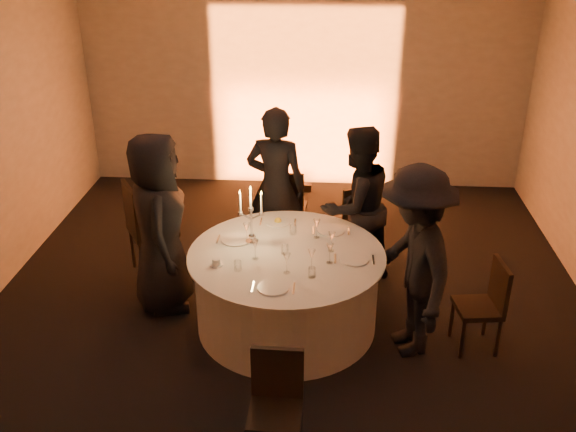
# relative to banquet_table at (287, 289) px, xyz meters

# --- Properties ---
(floor) EXTENTS (7.00, 7.00, 0.00)m
(floor) POSITION_rel_banquet_table_xyz_m (0.00, 0.00, -0.38)
(floor) COLOR black
(floor) RESTS_ON ground
(wall_back) EXTENTS (7.00, 0.00, 7.00)m
(wall_back) POSITION_rel_banquet_table_xyz_m (0.00, 3.50, 1.12)
(wall_back) COLOR #A8A29C
(wall_back) RESTS_ON floor
(uplighter_fixture) EXTENTS (0.25, 0.12, 0.10)m
(uplighter_fixture) POSITION_rel_banquet_table_xyz_m (0.00, 3.20, -0.33)
(uplighter_fixture) COLOR black
(uplighter_fixture) RESTS_ON floor
(banquet_table) EXTENTS (1.80, 1.80, 0.77)m
(banquet_table) POSITION_rel_banquet_table_xyz_m (0.00, 0.00, 0.00)
(banquet_table) COLOR black
(banquet_table) RESTS_ON floor
(chair_left) EXTENTS (0.63, 0.63, 1.05)m
(chair_left) POSITION_rel_banquet_table_xyz_m (-1.56, 0.84, 0.21)
(chair_left) COLOR black
(chair_left) RESTS_ON floor
(chair_back_left) EXTENTS (0.47, 0.47, 1.00)m
(chair_back_left) POSITION_rel_banquet_table_xyz_m (-0.12, 1.47, 0.18)
(chair_back_left) COLOR black
(chair_back_left) RESTS_ON floor
(chair_back_right) EXTENTS (0.50, 0.51, 0.88)m
(chair_back_right) POSITION_rel_banquet_table_xyz_m (0.66, 1.39, 0.11)
(chair_back_right) COLOR black
(chair_back_right) RESTS_ON floor
(chair_right) EXTENTS (0.42, 0.42, 0.85)m
(chair_right) POSITION_rel_banquet_table_xyz_m (1.78, -0.22, 0.09)
(chair_right) COLOR black
(chair_right) RESTS_ON floor
(chair_front) EXTENTS (0.38, 0.38, 0.85)m
(chair_front) POSITION_rel_banquet_table_xyz_m (0.04, -1.59, 0.09)
(chair_front) COLOR black
(chair_front) RESTS_ON floor
(guest_left) EXTENTS (0.74, 0.98, 1.79)m
(guest_left) POSITION_rel_banquet_table_xyz_m (-1.23, 0.27, 0.51)
(guest_left) COLOR black
(guest_left) RESTS_ON floor
(guest_back_left) EXTENTS (0.71, 0.52, 1.77)m
(guest_back_left) POSITION_rel_banquet_table_xyz_m (-0.20, 1.25, 0.50)
(guest_back_left) COLOR black
(guest_back_left) RESTS_ON floor
(guest_back_right) EXTENTS (1.05, 1.01, 1.70)m
(guest_back_right) POSITION_rel_banquet_table_xyz_m (0.65, 0.89, 0.46)
(guest_back_right) COLOR black
(guest_back_right) RESTS_ON floor
(guest_right) EXTENTS (0.90, 1.25, 1.75)m
(guest_right) POSITION_rel_banquet_table_xyz_m (1.11, -0.27, 0.49)
(guest_right) COLOR black
(guest_right) RESTS_ON floor
(plate_left) EXTENTS (0.35, 0.28, 0.01)m
(plate_left) POSITION_rel_banquet_table_xyz_m (-0.49, 0.23, 0.39)
(plate_left) COLOR white
(plate_left) RESTS_ON banquet_table
(plate_back_left) EXTENTS (0.36, 0.24, 0.08)m
(plate_back_left) POSITION_rel_banquet_table_xyz_m (-0.13, 0.62, 0.40)
(plate_back_left) COLOR white
(plate_back_left) RESTS_ON banquet_table
(plate_back_right) EXTENTS (0.35, 0.26, 0.01)m
(plate_back_right) POSITION_rel_banquet_table_xyz_m (0.40, 0.47, 0.39)
(plate_back_right) COLOR white
(plate_back_right) RESTS_ON banquet_table
(plate_right) EXTENTS (0.36, 0.27, 0.01)m
(plate_right) POSITION_rel_banquet_table_xyz_m (0.61, -0.08, 0.39)
(plate_right) COLOR white
(plate_right) RESTS_ON banquet_table
(plate_front) EXTENTS (0.36, 0.27, 0.01)m
(plate_front) POSITION_rel_banquet_table_xyz_m (-0.07, -0.59, 0.39)
(plate_front) COLOR white
(plate_front) RESTS_ON banquet_table
(coffee_cup) EXTENTS (0.11, 0.11, 0.07)m
(coffee_cup) POSITION_rel_banquet_table_xyz_m (-0.60, -0.25, 0.42)
(coffee_cup) COLOR white
(coffee_cup) RESTS_ON banquet_table
(candelabra) EXTENTS (0.24, 0.12, 0.58)m
(candelabra) POSITION_rel_banquet_table_xyz_m (-0.34, 0.19, 0.59)
(candelabra) COLOR silver
(candelabra) RESTS_ON banquet_table
(wine_glass_a) EXTENTS (0.07, 0.07, 0.19)m
(wine_glass_a) POSITION_rel_banquet_table_xyz_m (0.24, -0.26, 0.52)
(wine_glass_a) COLOR silver
(wine_glass_a) RESTS_ON banquet_table
(wine_glass_b) EXTENTS (0.07, 0.07, 0.19)m
(wine_glass_b) POSITION_rel_banquet_table_xyz_m (0.39, -0.14, 0.52)
(wine_glass_b) COLOR silver
(wine_glass_b) RESTS_ON banquet_table
(wine_glass_c) EXTENTS (0.07, 0.07, 0.19)m
(wine_glass_c) POSITION_rel_banquet_table_xyz_m (0.03, -0.34, 0.52)
(wine_glass_c) COLOR silver
(wine_glass_c) RESTS_ON banquet_table
(wine_glass_d) EXTENTS (0.07, 0.07, 0.19)m
(wine_glass_d) POSITION_rel_banquet_table_xyz_m (-0.39, 0.20, 0.52)
(wine_glass_d) COLOR silver
(wine_glass_d) RESTS_ON banquet_table
(wine_glass_e) EXTENTS (0.07, 0.07, 0.19)m
(wine_glass_e) POSITION_rel_banquet_table_xyz_m (-0.27, -0.12, 0.52)
(wine_glass_e) COLOR silver
(wine_glass_e) RESTS_ON banquet_table
(wine_glass_f) EXTENTS (0.07, 0.07, 0.19)m
(wine_glass_f) POSITION_rel_banquet_table_xyz_m (0.26, 0.33, 0.52)
(wine_glass_f) COLOR silver
(wine_glass_f) RESTS_ON banquet_table
(wine_glass_g) EXTENTS (0.07, 0.07, 0.19)m
(wine_glass_g) POSITION_rel_banquet_table_xyz_m (0.40, 0.07, 0.52)
(wine_glass_g) COLOR silver
(wine_glass_g) RESTS_ON banquet_table
(tumbler_a) EXTENTS (0.07, 0.07, 0.09)m
(tumbler_a) POSITION_rel_banquet_table_xyz_m (-0.01, -0.01, 0.43)
(tumbler_a) COLOR silver
(tumbler_a) RESTS_ON banquet_table
(tumbler_b) EXTENTS (0.07, 0.07, 0.09)m
(tumbler_b) POSITION_rel_banquet_table_xyz_m (0.24, -0.39, 0.43)
(tumbler_b) COLOR silver
(tumbler_b) RESTS_ON banquet_table
(tumbler_c) EXTENTS (0.07, 0.07, 0.09)m
(tumbler_c) POSITION_rel_banquet_table_xyz_m (-0.40, -0.32, 0.43)
(tumbler_c) COLOR silver
(tumbler_c) RESTS_ON banquet_table
(tumbler_d) EXTENTS (0.07, 0.07, 0.09)m
(tumbler_d) POSITION_rel_banquet_table_xyz_m (0.04, 0.39, 0.43)
(tumbler_d) COLOR silver
(tumbler_d) RESTS_ON banquet_table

